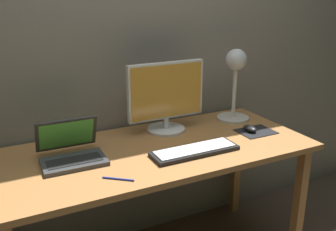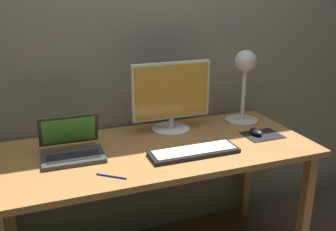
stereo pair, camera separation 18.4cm
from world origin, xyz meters
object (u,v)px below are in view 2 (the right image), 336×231
(mouse, at_px, (256,132))
(pen, at_px, (111,176))
(desk_lamp, at_px, (245,76))
(monitor, at_px, (171,96))
(keyboard_main, at_px, (194,152))
(laptop, at_px, (71,144))

(mouse, xyz_separation_m, pen, (-0.85, -0.20, -0.02))
(desk_lamp, bearing_deg, monitor, 178.75)
(desk_lamp, distance_m, mouse, 0.34)
(keyboard_main, xyz_separation_m, laptop, (-0.56, 0.21, 0.04))
(pen, bearing_deg, desk_lamp, 25.19)
(monitor, bearing_deg, pen, -135.62)
(keyboard_main, height_order, laptop, laptop)
(laptop, xyz_separation_m, mouse, (0.98, -0.10, -0.03))
(monitor, distance_m, mouse, 0.50)
(monitor, height_order, keyboard_main, monitor)
(keyboard_main, bearing_deg, pen, -167.88)
(desk_lamp, bearing_deg, pen, -154.81)
(desk_lamp, relative_size, mouse, 4.49)
(pen, bearing_deg, keyboard_main, 12.12)
(mouse, relative_size, pen, 0.69)
(mouse, distance_m, pen, 0.87)
(keyboard_main, relative_size, pen, 3.14)
(laptop, bearing_deg, monitor, 13.02)
(monitor, distance_m, pen, 0.64)
(monitor, distance_m, laptop, 0.60)
(desk_lamp, bearing_deg, keyboard_main, -144.80)
(monitor, distance_m, keyboard_main, 0.39)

